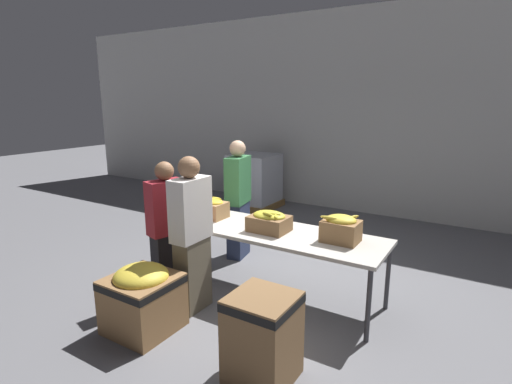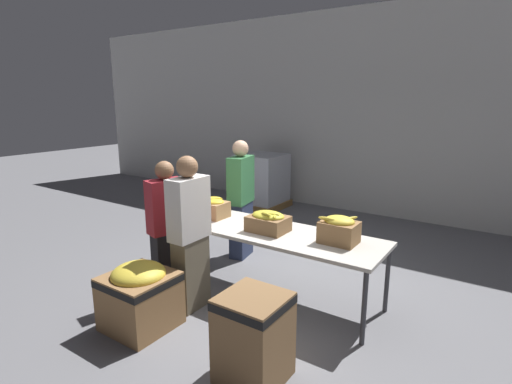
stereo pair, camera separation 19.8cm
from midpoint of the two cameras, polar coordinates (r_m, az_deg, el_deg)
ground_plane at (r=4.99m, az=0.29°, el=-14.10°), size 30.00×30.00×0.00m
wall_back at (r=8.21m, az=15.57°, el=10.72°), size 16.00×0.08×4.00m
sorting_table at (r=4.70m, az=0.30°, el=-5.91°), size 2.78×0.85×0.80m
banana_box_0 at (r=5.17m, az=-7.95°, el=-2.12°), size 0.48×0.30×0.27m
banana_box_1 at (r=4.58m, az=0.65°, el=-4.17°), size 0.45×0.34×0.26m
banana_box_2 at (r=4.32m, az=10.75°, el=-5.10°), size 0.40×0.30×0.29m
volunteer_0 at (r=4.38m, az=-10.49°, el=-6.18°), size 0.23×0.46×1.72m
volunteer_1 at (r=4.79m, az=-13.71°, el=-5.35°), size 0.33×0.47×1.61m
volunteer_2 at (r=5.78m, az=-3.56°, el=-1.19°), size 0.32×0.50×1.72m
donation_bin_0 at (r=4.30m, az=-17.21°, el=-14.05°), size 0.64×0.64×0.69m
donation_bin_1 at (r=3.47m, az=-0.79°, el=-19.76°), size 0.52×0.52×0.75m
pallet_stack_0 at (r=8.53m, az=-0.92°, el=1.53°), size 0.99×0.99×1.14m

